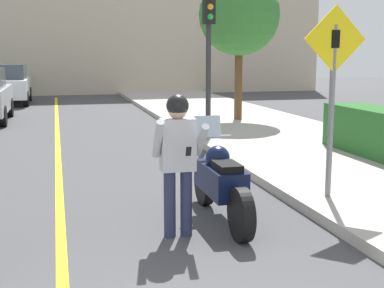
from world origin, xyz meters
name	(u,v)px	position (x,y,z in m)	size (l,w,h in m)	color
road_center_line	(59,184)	(-0.60, 6.00, 0.00)	(0.12, 36.00, 0.01)	yellow
building_backdrop	(65,21)	(0.00, 26.00, 3.77)	(28.00, 1.20, 7.54)	beige
motorcycle	(221,183)	(1.43, 3.51, 0.51)	(0.62, 2.22, 1.30)	black
person_biker	(178,151)	(0.76, 3.06, 1.03)	(0.59, 0.47, 1.69)	#282D4C
crossing_sign	(333,84)	(3.10, 3.74, 1.74)	(0.91, 0.08, 2.65)	slate
traffic_light	(209,36)	(2.86, 9.07, 2.53)	(0.26, 0.30, 3.41)	#2D2D30
street_tree	(239,15)	(4.79, 12.54, 3.26)	(2.42, 2.42, 4.34)	brown
parked_car_white	(6,84)	(-2.61, 21.05, 0.86)	(1.88, 4.20, 1.68)	black
parked_car_green	(7,78)	(-3.07, 27.00, 0.86)	(1.88, 4.20, 1.68)	black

